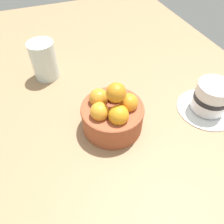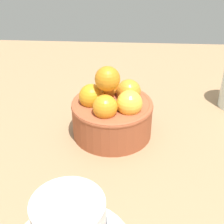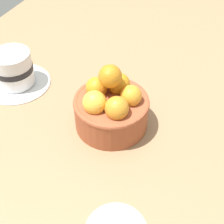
# 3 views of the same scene
# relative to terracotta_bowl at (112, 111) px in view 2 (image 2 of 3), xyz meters

# --- Properties ---
(ground_plane) EXTENTS (1.56, 0.95, 0.04)m
(ground_plane) POSITION_rel_terracotta_bowl_xyz_m (0.00, 0.00, -0.07)
(ground_plane) COLOR #997551
(terracotta_bowl) EXTENTS (0.14, 0.14, 0.13)m
(terracotta_bowl) POSITION_rel_terracotta_bowl_xyz_m (0.00, 0.00, 0.00)
(terracotta_bowl) COLOR #9E4C2D
(terracotta_bowl) RESTS_ON ground_plane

